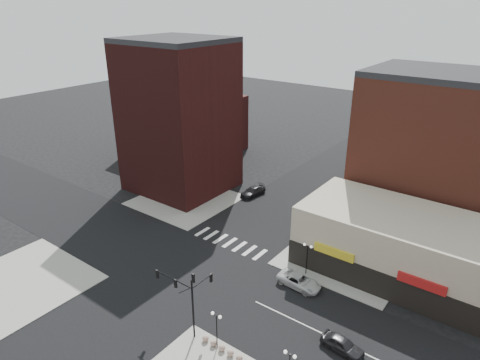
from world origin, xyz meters
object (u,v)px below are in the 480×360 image
Objects in this scene: traffic_signal at (188,292)px; dark_sedan_east at (342,345)px; street_lamp_ne at (307,251)px; street_lamp_se_a at (216,322)px; white_suv at (299,281)px; dark_sedan_north at (253,191)px.

traffic_signal is 15.82m from dark_sedan_east.
traffic_signal is at bearing -106.75° from street_lamp_ne.
street_lamp_se_a reaches higher than white_suv.
traffic_signal is 16.62m from street_lamp_ne.
dark_sedan_east is (13.60, 6.89, -4.22)m from traffic_signal.
traffic_signal reaches higher than street_lamp_ne.
street_lamp_se_a is at bearing -54.04° from dark_sedan_north.
white_suv is at bearing 83.57° from street_lamp_se_a.
traffic_signal is 1.87× the size of street_lamp_ne.
street_lamp_ne is 0.78× the size of white_suv.
street_lamp_ne is at bearing 86.42° from street_lamp_se_a.
white_suv is (1.51, 13.38, -2.55)m from street_lamp_se_a.
dark_sedan_north is at bearing 49.96° from white_suv.
street_lamp_se_a and street_lamp_ne have the same top height.
dark_sedan_north is (-19.01, 17.50, 0.02)m from white_suv.
dark_sedan_north is (-18.50, 14.88, -2.54)m from street_lamp_ne.
traffic_signal is 1.87× the size of street_lamp_se_a.
street_lamp_ne is at bearing 50.97° from dark_sedan_east.
street_lamp_se_a is at bearing 131.99° from dark_sedan_east.
traffic_signal is at bearing 123.18° from dark_sedan_east.
dark_sedan_east is at bearing -124.64° from white_suv.
street_lamp_se_a is 0.78× the size of white_suv.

